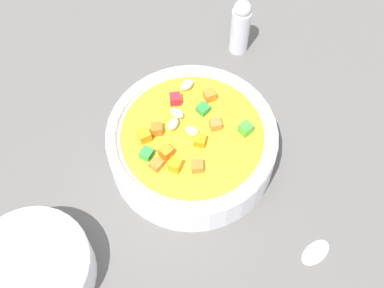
{
  "coord_description": "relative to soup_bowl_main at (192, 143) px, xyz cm",
  "views": [
    {
      "loc": [
        -28.02,
        -11.66,
        54.29
      ],
      "look_at": [
        0.0,
        0.0,
        2.99
      ],
      "focal_mm": 46.3,
      "sensor_mm": 36.0,
      "label": 1
    }
  ],
  "objects": [
    {
      "name": "ground_plane",
      "position": [
        0.0,
        -0.01,
        -4.18
      ],
      "size": [
        140.0,
        140.0,
        2.0
      ],
      "primitive_type": "cube",
      "color": "#565451"
    },
    {
      "name": "soup_bowl_main",
      "position": [
        0.0,
        0.0,
        0.0
      ],
      "size": [
        20.22,
        20.22,
        6.8
      ],
      "color": "white",
      "rests_on": "ground_plane"
    },
    {
      "name": "spoon",
      "position": [
        -11.67,
        -14.85,
        -2.8
      ],
      "size": [
        20.65,
        11.57,
        0.84
      ],
      "rotation": [
        0.0,
        0.0,
        5.81
      ],
      "color": "silver",
      "rests_on": "ground_plane"
    },
    {
      "name": "side_bowl_small",
      "position": [
        -20.39,
        9.68,
        -0.64
      ],
      "size": [
        12.76,
        12.76,
        4.92
      ],
      "color": "white",
      "rests_on": "ground_plane"
    },
    {
      "name": "pepper_shaker",
      "position": [
        18.98,
        0.73,
        1.25
      ],
      "size": [
        2.64,
        2.64,
        8.88
      ],
      "color": "silver",
      "rests_on": "ground_plane"
    }
  ]
}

